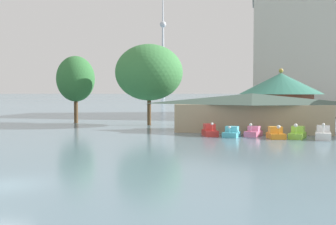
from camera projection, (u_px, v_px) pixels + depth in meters
ground_plane at (4, 186)px, 21.41m from camera, size 2000.00×2000.00×0.00m
pedal_boat_red at (210, 131)px, 45.74m from camera, size 2.20×2.83×1.61m
pedal_boat_cyan at (232, 133)px, 44.68m from camera, size 1.98×2.67×1.31m
pedal_boat_pink at (254, 132)px, 45.46m from camera, size 2.14×2.79×1.54m
pedal_boat_orange at (276, 134)px, 43.18m from camera, size 2.07×2.69×1.54m
pedal_boat_lime at (298, 134)px, 43.19m from camera, size 2.18×3.10×1.70m
pedal_boat_white at (323, 134)px, 42.38m from camera, size 1.94×3.15×1.83m
boathouse at (252, 112)px, 50.51m from camera, size 20.18×7.53×4.85m
green_roof_pavilion at (281, 95)px, 61.78m from camera, size 12.81×12.81×8.65m
shoreline_tree_tall_left at (76, 79)px, 64.12m from camera, size 6.11×6.11×10.79m
shoreline_tree_mid at (149, 72)px, 60.09m from camera, size 10.18×10.18×12.19m
distant_broadcast_tower at (163, 31)px, 372.78m from camera, size 5.93×5.93×146.57m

